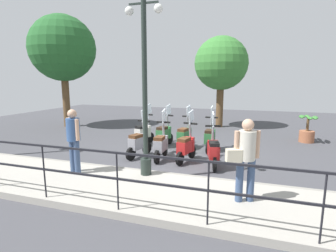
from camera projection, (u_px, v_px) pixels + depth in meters
ground_plane at (180, 155)px, 8.65m from camera, size 28.00×28.00×0.00m
promenade_walkway at (142, 190)px, 5.69m from camera, size 2.20×20.00×0.15m
fence_railing at (117, 169)px, 4.56m from camera, size 0.04×16.03×1.07m
lamp_post_near at (145, 96)px, 6.11m from camera, size 0.26×0.90×4.32m
pedestrian_with_bag at (245, 154)px, 4.86m from camera, size 0.47×0.61×1.59m
pedestrian_distant at (73, 136)px, 6.41m from camera, size 0.42×0.46×1.59m
tree_large at (63, 49)px, 13.21m from camera, size 3.29×3.29×5.65m
tree_distant at (221, 64)px, 13.20m from camera, size 2.68×2.68×4.60m
potted_palm at (307, 131)px, 10.31m from camera, size 1.06×0.66×1.05m
scooter_near_0 at (213, 150)px, 7.36m from camera, size 1.21×0.52×1.54m
scooter_near_1 at (186, 146)px, 7.84m from camera, size 1.22×0.49×1.54m
scooter_near_2 at (161, 144)px, 8.04m from camera, size 1.23×0.44×1.54m
scooter_near_3 at (139, 142)px, 8.30m from camera, size 1.21×0.51×1.54m
scooter_far_0 at (210, 137)px, 9.08m from camera, size 1.23×0.44×1.54m
scooter_far_1 at (185, 135)px, 9.33m from camera, size 1.23×0.47×1.54m
scooter_far_2 at (164, 134)px, 9.65m from camera, size 1.22×0.48×1.54m
scooter_far_3 at (143, 132)px, 9.89m from camera, size 1.21×0.52×1.54m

